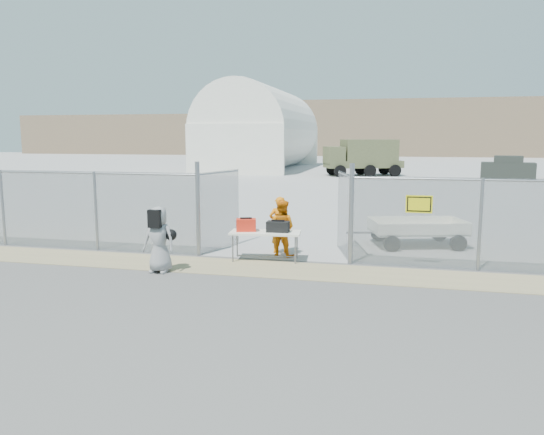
% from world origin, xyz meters
% --- Properties ---
extents(ground, '(160.00, 160.00, 0.00)m').
position_xyz_m(ground, '(0.00, 0.00, 0.00)').
color(ground, '#3F3F3F').
extents(tarmac_inside, '(160.00, 80.00, 0.01)m').
position_xyz_m(tarmac_inside, '(0.00, 42.00, 0.01)').
color(tarmac_inside, '#9E9E9C').
rests_on(tarmac_inside, ground).
extents(dirt_strip, '(44.00, 1.60, 0.01)m').
position_xyz_m(dirt_strip, '(0.00, 1.00, 0.01)').
color(dirt_strip, '#988B62').
rests_on(dirt_strip, ground).
extents(distant_hills, '(140.00, 6.00, 9.00)m').
position_xyz_m(distant_hills, '(5.00, 78.00, 4.50)').
color(distant_hills, '#7F684F').
rests_on(distant_hills, ground).
extents(chain_link_fence, '(40.00, 0.20, 2.20)m').
position_xyz_m(chain_link_fence, '(0.00, 2.00, 1.10)').
color(chain_link_fence, gray).
rests_on(chain_link_fence, ground).
extents(quonset_hangar, '(9.00, 18.00, 8.00)m').
position_xyz_m(quonset_hangar, '(-10.00, 40.00, 4.00)').
color(quonset_hangar, white).
rests_on(quonset_hangar, ground).
extents(folding_table, '(1.84, 0.92, 0.75)m').
position_xyz_m(folding_table, '(-0.14, 1.86, 0.38)').
color(folding_table, white).
rests_on(folding_table, ground).
extents(orange_bag, '(0.57, 0.46, 0.31)m').
position_xyz_m(orange_bag, '(-0.64, 1.84, 0.91)').
color(orange_bag, red).
rests_on(orange_bag, folding_table).
extents(black_duffel, '(0.56, 0.33, 0.27)m').
position_xyz_m(black_duffel, '(0.18, 1.89, 0.89)').
color(black_duffel, black).
rests_on(black_duffel, folding_table).
extents(security_worker_left, '(0.64, 0.51, 1.55)m').
position_xyz_m(security_worker_left, '(0.02, 2.81, 0.78)').
color(security_worker_left, orange).
rests_on(security_worker_left, ground).
extents(security_worker_right, '(0.85, 0.73, 1.51)m').
position_xyz_m(security_worker_right, '(0.16, 2.45, 0.75)').
color(security_worker_right, orange).
rests_on(security_worker_right, ground).
extents(visitor, '(0.77, 0.52, 1.55)m').
position_xyz_m(visitor, '(-2.27, 0.17, 0.77)').
color(visitor, gray).
rests_on(visitor, ground).
extents(utility_trailer, '(3.75, 2.60, 0.82)m').
position_xyz_m(utility_trailer, '(3.69, 4.62, 0.41)').
color(utility_trailer, white).
rests_on(utility_trailer, ground).
extents(military_truck, '(6.50, 4.39, 2.91)m').
position_xyz_m(military_truck, '(0.40, 32.54, 1.46)').
color(military_truck, '#585D38').
rests_on(military_truck, ground).
extents(parked_vehicle_near, '(3.94, 2.22, 1.69)m').
position_xyz_m(parked_vehicle_near, '(11.09, 31.38, 0.84)').
color(parked_vehicle_near, '#252A25').
rests_on(parked_vehicle_near, ground).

